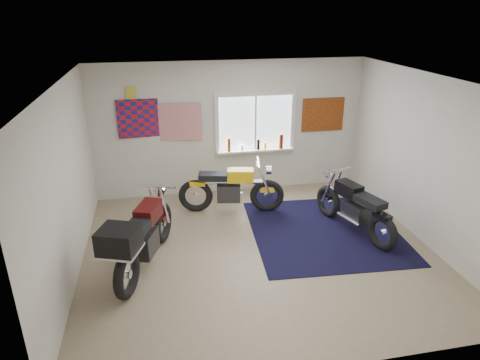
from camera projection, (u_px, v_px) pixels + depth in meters
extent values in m
plane|color=#9E896B|center=(259.00, 250.00, 6.89)|extent=(5.50, 5.50, 0.00)
plane|color=white|center=(262.00, 81.00, 5.86)|extent=(5.50, 5.50, 0.00)
plane|color=silver|center=(231.00, 129.00, 8.64)|extent=(5.50, 0.00, 5.50)
plane|color=silver|center=(322.00, 265.00, 4.11)|extent=(5.50, 0.00, 5.50)
plane|color=silver|center=(66.00, 187.00, 5.88)|extent=(0.00, 5.00, 5.00)
plane|color=silver|center=(426.00, 160.00, 6.87)|extent=(0.00, 5.00, 5.00)
cube|color=black|center=(324.00, 231.00, 7.47)|extent=(2.66, 2.75, 0.01)
cube|color=white|center=(255.00, 123.00, 8.68)|extent=(1.50, 0.02, 1.10)
cube|color=white|center=(256.00, 94.00, 8.45)|extent=(1.66, 0.06, 0.08)
cube|color=white|center=(255.00, 151.00, 8.89)|extent=(1.66, 0.06, 0.08)
cube|color=white|center=(217.00, 125.00, 8.53)|extent=(0.08, 0.06, 1.10)
cube|color=white|center=(293.00, 121.00, 8.81)|extent=(0.08, 0.06, 1.10)
cube|color=white|center=(255.00, 123.00, 8.67)|extent=(0.04, 0.06, 1.10)
cube|color=white|center=(256.00, 151.00, 8.83)|extent=(1.60, 0.16, 0.04)
cylinder|color=brown|center=(229.00, 145.00, 8.66)|extent=(0.07, 0.07, 0.28)
cylinder|color=white|center=(242.00, 148.00, 8.74)|extent=(0.06, 0.06, 0.12)
cylinder|color=black|center=(258.00, 144.00, 8.78)|extent=(0.06, 0.06, 0.22)
cylinder|color=yellow|center=(265.00, 146.00, 8.82)|extent=(0.05, 0.05, 0.14)
cylinder|color=maroon|center=(281.00, 141.00, 8.85)|extent=(0.09, 0.09, 0.30)
plane|color=red|center=(144.00, 118.00, 8.20)|extent=(1.00, 0.07, 1.00)
plane|color=red|center=(178.00, 122.00, 8.34)|extent=(0.90, 0.09, 0.90)
cube|color=gold|center=(131.00, 93.00, 7.98)|extent=(0.18, 0.02, 0.24)
cube|color=#A54C14|center=(323.00, 115.00, 8.90)|extent=(0.90, 0.03, 0.70)
torus|color=black|center=(267.00, 196.00, 8.10)|extent=(0.66, 0.24, 0.65)
torus|color=black|center=(196.00, 196.00, 8.09)|extent=(0.66, 0.24, 0.65)
cylinder|color=silver|center=(267.00, 196.00, 8.10)|extent=(0.12, 0.11, 0.11)
cylinder|color=silver|center=(196.00, 196.00, 8.09)|extent=(0.12, 0.11, 0.11)
cylinder|color=silver|center=(231.00, 182.00, 7.99)|extent=(1.21, 0.31, 0.09)
cube|color=#28282A|center=(229.00, 192.00, 8.07)|extent=(0.48, 0.35, 0.33)
cylinder|color=silver|center=(229.00, 194.00, 8.25)|extent=(0.53, 0.17, 0.07)
cube|color=yellow|center=(240.00, 175.00, 7.94)|extent=(0.52, 0.34, 0.23)
cube|color=black|center=(213.00, 176.00, 7.94)|extent=(0.57, 0.36, 0.12)
cube|color=yellow|center=(198.00, 183.00, 7.99)|extent=(0.31, 0.21, 0.08)
cube|color=yellow|center=(267.00, 190.00, 8.06)|extent=(0.29, 0.18, 0.05)
cylinder|color=silver|center=(258.00, 163.00, 7.85)|extent=(0.15, 0.59, 0.03)
cylinder|color=silver|center=(269.00, 170.00, 7.91)|extent=(0.12, 0.17, 0.15)
torus|color=black|center=(328.00, 201.00, 7.92)|extent=(0.30, 0.61, 0.60)
torus|color=black|center=(382.00, 232.00, 6.83)|extent=(0.30, 0.61, 0.60)
cylinder|color=silver|center=(328.00, 201.00, 7.92)|extent=(0.12, 0.13, 0.11)
cylinder|color=silver|center=(382.00, 232.00, 6.83)|extent=(0.12, 0.13, 0.11)
cylinder|color=silver|center=(355.00, 200.00, 7.26)|extent=(0.44, 1.18, 0.09)
cube|color=#28282A|center=(356.00, 212.00, 7.30)|extent=(0.38, 0.49, 0.33)
cylinder|color=silver|center=(348.00, 219.00, 7.27)|extent=(0.22, 0.52, 0.07)
cube|color=black|center=(349.00, 189.00, 7.35)|extent=(0.38, 0.53, 0.23)
cube|color=black|center=(370.00, 201.00, 6.95)|extent=(0.41, 0.58, 0.11)
cube|color=black|center=(382.00, 216.00, 6.76)|extent=(0.23, 0.32, 0.08)
cube|color=black|center=(329.00, 196.00, 7.87)|extent=(0.21, 0.30, 0.05)
cylinder|color=silver|center=(338.00, 170.00, 7.52)|extent=(0.58, 0.21, 0.03)
cylinder|color=silver|center=(330.00, 175.00, 7.73)|extent=(0.17, 0.14, 0.15)
torus|color=black|center=(162.00, 223.00, 7.05)|extent=(0.36, 0.69, 0.68)
torus|color=black|center=(127.00, 274.00, 5.70)|extent=(0.36, 0.69, 0.68)
cylinder|color=silver|center=(162.00, 223.00, 7.05)|extent=(0.14, 0.14, 0.12)
cylinder|color=silver|center=(127.00, 274.00, 5.70)|extent=(0.14, 0.14, 0.12)
cylinder|color=silver|center=(145.00, 227.00, 6.25)|extent=(0.54, 1.28, 0.09)
cube|color=#28282A|center=(145.00, 243.00, 6.29)|extent=(0.44, 0.55, 0.36)
cylinder|color=silver|center=(134.00, 248.00, 6.36)|extent=(0.27, 0.57, 0.07)
cube|color=#3F0B0A|center=(148.00, 212.00, 6.37)|extent=(0.44, 0.59, 0.25)
cube|color=black|center=(134.00, 232.00, 5.87)|extent=(0.48, 0.64, 0.13)
cube|color=#3F0B0A|center=(126.00, 253.00, 5.64)|extent=(0.27, 0.35, 0.08)
cube|color=#3F0B0A|center=(162.00, 216.00, 7.00)|extent=(0.24, 0.33, 0.05)
cylinder|color=silver|center=(155.00, 186.00, 6.59)|extent=(0.63, 0.26, 0.04)
cylinder|color=silver|center=(160.00, 191.00, 6.85)|extent=(0.19, 0.16, 0.17)
cube|color=black|center=(119.00, 240.00, 5.38)|extent=(0.60, 0.58, 0.32)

